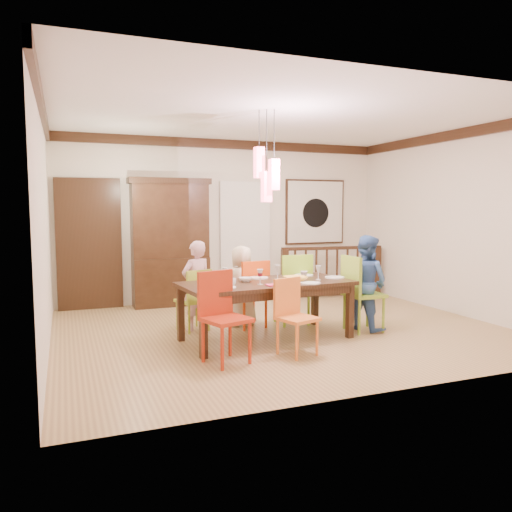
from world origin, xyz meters
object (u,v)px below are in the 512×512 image
object	(u,v)px
person_end_right	(366,282)
chair_far_left	(193,295)
china_hutch	(170,242)
chair_end_right	(364,288)
balustrade	(332,271)
person_far_left	(196,286)
dining_table	(266,288)
person_far_mid	(242,286)

from	to	relation	value
person_end_right	chair_far_left	bearing A→B (deg)	51.86
chair_far_left	person_end_right	distance (m)	2.40
china_hutch	chair_end_right	bearing A→B (deg)	-52.69
china_hutch	balustrade	xyz separation A→B (m)	(2.98, -0.35, -0.60)
chair_end_right	person_far_left	xyz separation A→B (m)	(-2.13, 0.88, 0.02)
person_far_left	person_end_right	distance (m)	2.35
chair_end_right	person_far_left	world-z (taller)	person_far_left
dining_table	person_far_mid	bearing A→B (deg)	87.27
dining_table	person_end_right	bearing A→B (deg)	-5.15
china_hutch	person_far_mid	bearing A→B (deg)	-70.54
balustrade	person_far_mid	world-z (taller)	person_far_mid
dining_table	china_hutch	world-z (taller)	china_hutch
chair_far_left	balustrade	size ratio (longest dim) A/B	0.43
person_far_left	person_far_mid	xyz separation A→B (m)	(0.67, 0.04, -0.04)
balustrade	person_far_left	xyz separation A→B (m)	(-3.01, -1.53, 0.12)
chair_far_left	person_end_right	world-z (taller)	person_end_right
dining_table	person_far_mid	size ratio (longest dim) A/B	1.96
chair_far_left	balustrade	xyz separation A→B (m)	(3.06, 1.54, 0.01)
chair_far_left	balustrade	world-z (taller)	balustrade
china_hutch	person_far_mid	distance (m)	2.02
dining_table	person_far_mid	world-z (taller)	person_far_mid
person_far_left	person_end_right	xyz separation A→B (m)	(2.20, -0.82, 0.04)
chair_far_left	china_hutch	xyz separation A→B (m)	(0.08, 1.89, 0.61)
dining_table	person_far_left	size ratio (longest dim) A/B	1.82
chair_far_left	china_hutch	bearing A→B (deg)	-109.92
dining_table	chair_end_right	size ratio (longest dim) A/B	2.17
china_hutch	balustrade	size ratio (longest dim) A/B	1.10
dining_table	person_end_right	world-z (taller)	person_end_right
person_far_left	person_far_mid	bearing A→B (deg)	163.23
chair_far_left	person_far_mid	size ratio (longest dim) A/B	0.74
person_far_left	person_far_mid	size ratio (longest dim) A/B	1.08
chair_end_right	person_far_mid	world-z (taller)	person_far_mid
chair_end_right	person_far_mid	size ratio (longest dim) A/B	0.90
person_far_mid	dining_table	bearing A→B (deg)	92.40
balustrade	person_far_left	bearing A→B (deg)	-146.03
dining_table	person_end_right	size ratio (longest dim) A/B	1.72
person_far_mid	person_end_right	xyz separation A→B (m)	(1.53, -0.85, 0.08)
chair_far_left	china_hutch	world-z (taller)	china_hutch
chair_far_left	person_far_left	size ratio (longest dim) A/B	0.69
person_far_left	balustrade	bearing A→B (deg)	-172.88
person_far_left	person_end_right	world-z (taller)	person_end_right
person_end_right	chair_end_right	bearing A→B (deg)	113.36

